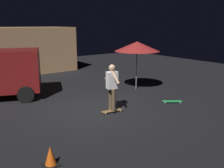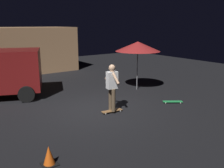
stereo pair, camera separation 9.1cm
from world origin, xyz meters
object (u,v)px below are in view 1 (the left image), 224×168
traffic_cone (50,157)px  patio_umbrella (137,46)px  skateboard_spare (172,101)px  skateboard_ridden (112,111)px  skater (112,84)px

traffic_cone → patio_umbrella: bearing=32.4°
patio_umbrella → skateboard_spare: patio_umbrella is taller
skateboard_spare → patio_umbrella: bearing=84.4°
patio_umbrella → skateboard_ridden: patio_umbrella is taller
skateboard_ridden → traffic_cone: (-3.13, -1.91, 0.16)m
skateboard_spare → skater: (-2.61, 0.56, 0.98)m
skater → traffic_cone: size_ratio=3.63×
patio_umbrella → skateboard_ridden: (-2.85, -1.88, -2.02)m
traffic_cone → skateboard_ridden: bearing=31.5°
skateboard_ridden → traffic_cone: 3.67m
skateboard_spare → traffic_cone: 5.90m
skateboard_spare → skateboard_ridden: bearing=167.9°
patio_umbrella → skater: (-2.85, -1.88, -1.04)m
skateboard_ridden → skater: 0.98m
skateboard_ridden → skateboard_spare: bearing=-12.1°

